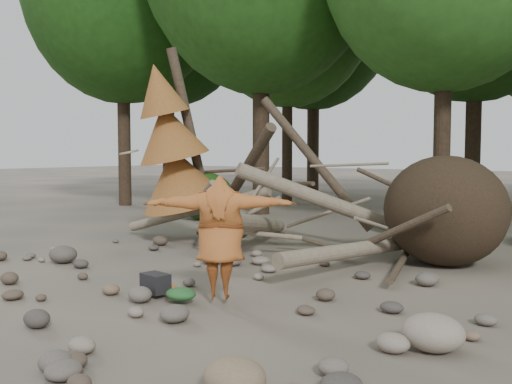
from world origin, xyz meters
The scene contains 12 objects.
ground centered at (0.00, 0.00, 0.00)m, with size 120.00×120.00×0.00m, color #514C44.
deadfall_pile centered at (2.02, 4.24, 0.95)m, with size 8.55×5.24×3.30m.
dead_conifer centered at (-3.12, 3.37, 2.11)m, with size 2.06×2.16×4.35m.
bush_left centered at (-5.50, 7.20, 0.72)m, with size 1.80×1.80×1.44m, color #1E4D14.
bush_mid centered at (0.80, 7.80, 0.56)m, with size 1.40×1.40×1.12m, color #28611C.
frisbee_thrower centered at (0.94, -0.02, 0.91)m, with size 2.77×1.53×2.01m.
backpack centered at (-0.05, -0.25, 0.13)m, with size 0.40×0.27×0.27m, color black.
cloth_green centered at (0.50, -0.32, 0.08)m, with size 0.44×0.36×0.16m, color #255D2A.
cloth_orange centered at (0.05, -0.08, 0.05)m, with size 0.27×0.22×0.10m, color #AF611E.
boulder_front_right centered at (2.87, -2.24, 0.17)m, with size 0.55×0.50×0.33m, color #856D53.
boulder_mid_right centered at (3.86, -0.19, 0.19)m, with size 0.64×0.58×0.39m, color gray.
boulder_mid_left centered at (-3.20, 0.51, 0.16)m, with size 0.54×0.48×0.32m, color #575049.
Camera 1 is at (5.67, -5.90, 2.03)m, focal length 40.00 mm.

